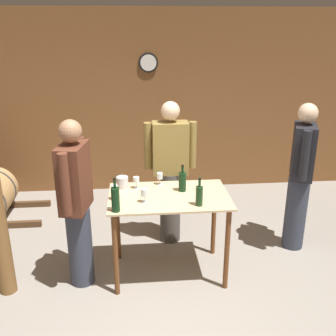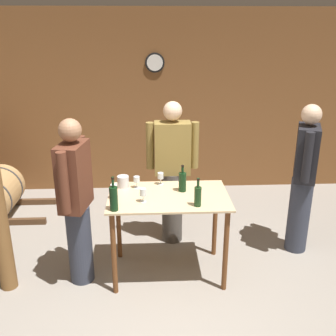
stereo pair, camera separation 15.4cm
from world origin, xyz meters
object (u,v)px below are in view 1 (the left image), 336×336
Objects in this scene: wine_glass_far_side at (160,176)px; person_visitor_with_scarf at (76,202)px; wine_glass_near_right at (144,193)px; ice_bucket at (122,182)px; person_host at (300,175)px; wine_bottle_left at (182,181)px; wine_bottle_center at (199,195)px; wine_glass_near_center at (136,180)px; wine_bottle_far_left at (115,199)px; person_visitor_bearded at (170,170)px; wine_glass_near_left at (114,189)px.

person_visitor_with_scarf is at bearing -155.53° from wine_glass_far_side.
wine_glass_near_right is at bearing -4.77° from person_visitor_with_scarf.
wine_glass_near_right is at bearing -60.45° from ice_bucket.
person_host is 1.01× the size of person_visitor_with_scarf.
wine_bottle_left reaches higher than ice_bucket.
wine_bottle_center is at bearing -34.04° from ice_bucket.
wine_glass_near_center is 0.26m from wine_glass_far_side.
person_host is (1.24, 0.64, -0.09)m from wine_bottle_center.
wine_glass_far_side is at bearing 8.10° from ice_bucket.
wine_glass_near_right is (0.26, 0.17, -0.03)m from wine_bottle_far_left.
person_visitor_bearded reaches higher than wine_bottle_left.
wine_bottle_far_left is at bearing -30.00° from person_visitor_with_scarf.
wine_glass_near_right is 1.82m from person_host.
wine_glass_near_right is 1.06× the size of wine_glass_far_side.
ice_bucket is 0.07× the size of person_host.
wine_glass_near_right reaches higher than ice_bucket.
wine_glass_near_right is (-0.50, 0.11, -0.01)m from wine_bottle_center.
wine_bottle_center is (0.11, -0.35, -0.00)m from wine_bottle_left.
wine_glass_far_side is (0.46, 0.34, -0.01)m from wine_glass_near_left.
person_host reaches higher than wine_glass_far_side.
person_visitor_with_scarf reaches higher than wine_glass_far_side.
person_visitor_with_scarf is at bearing -152.97° from wine_glass_near_center.
wine_bottle_center is at bearing 4.01° from wine_bottle_far_left.
person_host reaches higher than person_visitor_bearded.
ice_bucket is 0.07× the size of person_visitor_with_scarf.
wine_glass_near_left is at bearing -129.83° from person_visitor_bearded.
wine_glass_near_center is 0.07× the size of person_visitor_bearded.
ice_bucket is (-0.71, 0.48, -0.04)m from wine_bottle_center.
person_visitor_bearded is at bearing 69.13° from wine_glass_far_side.
wine_bottle_left is 2.15× the size of wine_glass_far_side.
person_visitor_with_scarf is (-0.36, -0.03, -0.10)m from wine_glass_near_left.
person_host reaches higher than wine_glass_near_left.
wine_bottle_far_left is 2.21× the size of wine_glass_near_left.
wine_glass_far_side is at bearing 67.28° from wine_glass_near_right.
wine_bottle_left is 1.38m from person_host.
person_host is (1.81, 0.18, -0.07)m from wine_glass_near_center.
wine_glass_near_center is 1.82m from person_host.
wine_bottle_center is 1.89× the size of wine_glass_near_left.
person_host reaches higher than wine_glass_near_center.
person_visitor_bearded reaches higher than wine_glass_near_right.
wine_glass_near_right is 1.14× the size of ice_bucket.
wine_bottle_left is at bearing 10.17° from person_visitor_with_scarf.
wine_bottle_far_left reaches higher than wine_glass_far_side.
wine_glass_far_side is at bearing 121.27° from wine_bottle_center.
wine_bottle_far_left is at bearing -120.90° from person_visitor_bearded.
wine_glass_near_center is at bearing -161.83° from wine_glass_far_side.
wine_bottle_far_left is 0.76m from wine_bottle_center.
person_host reaches higher than wine_bottle_far_left.
wine_bottle_left is 1.01× the size of wine_bottle_center.
wine_bottle_far_left is 2.68× the size of ice_bucket.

